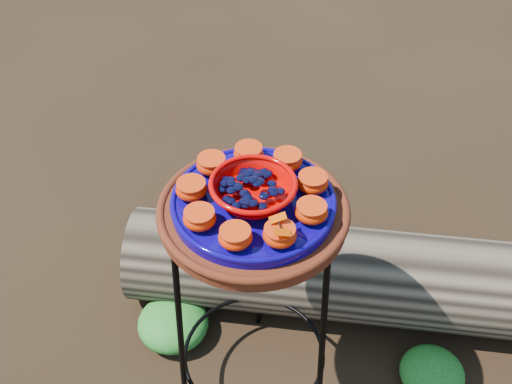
# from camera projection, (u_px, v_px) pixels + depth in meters

# --- Properties ---
(ground) EXTENTS (60.00, 60.00, 0.00)m
(ground) POSITION_uv_depth(u_px,v_px,m) (254.00, 381.00, 1.94)
(ground) COLOR black
(plant_stand) EXTENTS (0.44, 0.44, 0.70)m
(plant_stand) POSITION_uv_depth(u_px,v_px,m) (254.00, 311.00, 1.70)
(plant_stand) COLOR black
(plant_stand) RESTS_ON ground
(terracotta_saucer) EXTENTS (0.43, 0.43, 0.03)m
(terracotta_saucer) POSITION_uv_depth(u_px,v_px,m) (253.00, 213.00, 1.46)
(terracotta_saucer) COLOR #3E200E
(terracotta_saucer) RESTS_ON plant_stand
(cobalt_plate) EXTENTS (0.37, 0.37, 0.02)m
(cobalt_plate) POSITION_uv_depth(u_px,v_px,m) (253.00, 204.00, 1.43)
(cobalt_plate) COLOR #0A0062
(cobalt_plate) RESTS_ON terracotta_saucer
(red_bowl) EXTENTS (0.18, 0.18, 0.05)m
(red_bowl) POSITION_uv_depth(u_px,v_px,m) (253.00, 191.00, 1.41)
(red_bowl) COLOR #CC0301
(red_bowl) RESTS_ON cobalt_plate
(glass_gems) EXTENTS (0.14, 0.14, 0.02)m
(glass_gems) POSITION_uv_depth(u_px,v_px,m) (253.00, 178.00, 1.38)
(glass_gems) COLOR black
(glass_gems) RESTS_ON red_bowl
(orange_half_0) EXTENTS (0.07, 0.07, 0.04)m
(orange_half_0) POSITION_uv_depth(u_px,v_px,m) (280.00, 235.00, 1.32)
(orange_half_0) COLOR #C02701
(orange_half_0) RESTS_ON cobalt_plate
(orange_half_1) EXTENTS (0.07, 0.07, 0.04)m
(orange_half_1) POSITION_uv_depth(u_px,v_px,m) (311.00, 212.00, 1.37)
(orange_half_1) COLOR #C02701
(orange_half_1) RESTS_ON cobalt_plate
(orange_half_2) EXTENTS (0.07, 0.07, 0.04)m
(orange_half_2) POSITION_uv_depth(u_px,v_px,m) (313.00, 183.00, 1.44)
(orange_half_2) COLOR #C02701
(orange_half_2) RESTS_ON cobalt_plate
(orange_half_3) EXTENTS (0.07, 0.07, 0.04)m
(orange_half_3) POSITION_uv_depth(u_px,v_px,m) (287.00, 160.00, 1.50)
(orange_half_3) COLOR #C02701
(orange_half_3) RESTS_ON cobalt_plate
(orange_half_4) EXTENTS (0.07, 0.07, 0.04)m
(orange_half_4) POSITION_uv_depth(u_px,v_px,m) (249.00, 154.00, 1.51)
(orange_half_4) COLOR #C02701
(orange_half_4) RESTS_ON cobalt_plate
(orange_half_5) EXTENTS (0.07, 0.07, 0.04)m
(orange_half_5) POSITION_uv_depth(u_px,v_px,m) (212.00, 164.00, 1.49)
(orange_half_5) COLOR #C02701
(orange_half_5) RESTS_ON cobalt_plate
(orange_half_6) EXTENTS (0.07, 0.07, 0.04)m
(orange_half_6) POSITION_uv_depth(u_px,v_px,m) (192.00, 189.00, 1.42)
(orange_half_6) COLOR #C02701
(orange_half_6) RESTS_ON cobalt_plate
(orange_half_7) EXTENTS (0.07, 0.07, 0.04)m
(orange_half_7) POSITION_uv_depth(u_px,v_px,m) (200.00, 218.00, 1.36)
(orange_half_7) COLOR #C02701
(orange_half_7) RESTS_ON cobalt_plate
(orange_half_8) EXTENTS (0.07, 0.07, 0.04)m
(orange_half_8) POSITION_uv_depth(u_px,v_px,m) (235.00, 237.00, 1.32)
(orange_half_8) COLOR #C02701
(orange_half_8) RESTS_ON cobalt_plate
(butterfly) EXTENTS (0.09, 0.07, 0.01)m
(butterfly) POSITION_uv_depth(u_px,v_px,m) (280.00, 226.00, 1.30)
(butterfly) COLOR #DA4100
(butterfly) RESTS_ON orange_half_0
(driftwood_log) EXTENTS (1.65, 0.54, 0.30)m
(driftwood_log) POSITION_uv_depth(u_px,v_px,m) (382.00, 278.00, 2.04)
(driftwood_log) COLOR black
(driftwood_log) RESTS_ON ground
(foliage_left) EXTENTS (0.23, 0.23, 0.11)m
(foliage_left) POSITION_uv_depth(u_px,v_px,m) (173.00, 322.00, 2.03)
(foliage_left) COLOR #16641B
(foliage_left) RESTS_ON ground
(foliage_right) EXTENTS (0.19, 0.19, 0.10)m
(foliage_right) POSITION_uv_depth(u_px,v_px,m) (432.00, 372.00, 1.91)
(foliage_right) COLOR #16641B
(foliage_right) RESTS_ON ground
(foliage_back) EXTENTS (0.34, 0.34, 0.17)m
(foliage_back) POSITION_uv_depth(u_px,v_px,m) (222.00, 254.00, 2.21)
(foliage_back) COLOR #16641B
(foliage_back) RESTS_ON ground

